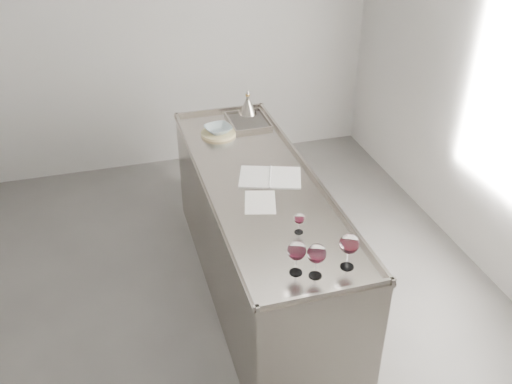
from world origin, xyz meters
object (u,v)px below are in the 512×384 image
object	(u,v)px
wine_glass_middle	(317,254)
ceramic_bowl	(218,129)
wine_glass_small	(299,219)
wine_glass_left	(297,251)
wine_glass_right	(349,245)
counter	(259,236)
notebook	(270,177)
wine_funnel	(248,106)

from	to	relation	value
wine_glass_middle	ceramic_bowl	distance (m)	1.80
wine_glass_middle	wine_glass_small	bearing A→B (deg)	82.72
wine_glass_left	ceramic_bowl	world-z (taller)	wine_glass_left
wine_glass_right	counter	bearing A→B (deg)	100.91
wine_glass_right	wine_glass_small	size ratio (longest dim) A/B	1.61
wine_glass_middle	wine_glass_small	distance (m)	0.40
wine_glass_left	notebook	xyz separation A→B (m)	(0.17, 0.99, -0.14)
wine_glass_middle	notebook	xyz separation A→B (m)	(0.08, 1.04, -0.14)
counter	wine_glass_middle	bearing A→B (deg)	-89.86
counter	wine_funnel	world-z (taller)	wine_funnel
counter	wine_glass_small	xyz separation A→B (m)	(0.05, -0.63, 0.56)
wine_glass_right	wine_funnel	distance (m)	2.09
ceramic_bowl	counter	bearing A→B (deg)	-81.96
wine_glass_right	ceramic_bowl	bearing A→B (deg)	99.68
counter	notebook	xyz separation A→B (m)	(0.08, 0.01, 0.47)
counter	ceramic_bowl	world-z (taller)	ceramic_bowl
counter	notebook	bearing A→B (deg)	9.03
counter	ceramic_bowl	size ratio (longest dim) A/B	11.80
wine_glass_left	wine_glass_right	xyz separation A→B (m)	(0.28, -0.03, 0.01)
counter	wine_funnel	bearing A→B (deg)	78.61
wine_glass_right	wine_glass_left	bearing A→B (deg)	173.60
wine_glass_left	wine_funnel	world-z (taller)	wine_funnel
ceramic_bowl	wine_funnel	distance (m)	0.45
wine_glass_left	wine_glass_right	size ratio (longest dim) A/B	0.94
wine_glass_middle	notebook	world-z (taller)	wine_glass_middle
wine_glass_middle	wine_glass_small	size ratio (longest dim) A/B	1.54
wine_glass_left	wine_glass_small	world-z (taller)	wine_glass_left
notebook	wine_funnel	size ratio (longest dim) A/B	2.21
wine_glass_middle	wine_funnel	world-z (taller)	wine_funnel
wine_glass_left	notebook	size ratio (longest dim) A/B	0.41
wine_funnel	ceramic_bowl	bearing A→B (deg)	-136.04
wine_glass_small	ceramic_bowl	world-z (taller)	wine_glass_small
wine_glass_left	wine_funnel	xyz separation A→B (m)	(0.30, 2.05, -0.07)
wine_glass_left	wine_glass_right	distance (m)	0.28
wine_funnel	wine_glass_right	bearing A→B (deg)	-90.64
counter	notebook	size ratio (longest dim) A/B	4.97
counter	wine_glass_right	xyz separation A→B (m)	(0.19, -1.01, 0.62)
ceramic_bowl	wine_glass_middle	bearing A→B (deg)	-86.47
wine_glass_small	wine_funnel	bearing A→B (deg)	84.51
wine_glass_middle	wine_funnel	distance (m)	2.12
wine_glass_small	ceramic_bowl	bearing A→B (deg)	96.56
wine_glass_right	wine_glass_middle	bearing A→B (deg)	-173.61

